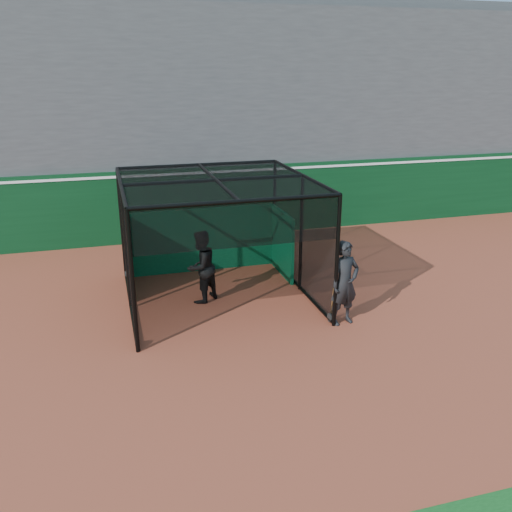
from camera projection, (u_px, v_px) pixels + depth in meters
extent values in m
plane|color=#98432C|center=(256.00, 348.00, 11.77)|extent=(120.00, 120.00, 0.00)
cube|color=#093618|center=(190.00, 203.00, 19.07)|extent=(50.00, 0.45, 2.50)
cube|color=white|center=(188.00, 172.00, 18.71)|extent=(50.00, 0.50, 0.08)
cube|color=#4C4C4F|center=(171.00, 117.00, 21.72)|extent=(50.00, 7.85, 7.75)
cube|color=#4C4C4F|center=(156.00, 4.00, 23.36)|extent=(50.00, 0.30, 1.20)
cube|color=#08532F|center=(202.00, 240.00, 16.01)|extent=(4.43, 0.10, 1.90)
cylinder|color=black|center=(137.00, 343.00, 11.78)|extent=(0.08, 0.22, 0.22)
cylinder|color=black|center=(330.00, 318.00, 12.95)|extent=(0.08, 0.22, 0.22)
cylinder|color=black|center=(126.00, 275.00, 15.63)|extent=(0.08, 0.22, 0.22)
cylinder|color=black|center=(276.00, 260.00, 16.80)|extent=(0.08, 0.22, 0.22)
imported|color=black|center=(201.00, 267.00, 13.85)|extent=(1.17, 1.14, 1.90)
imported|color=black|center=(345.00, 283.00, 12.62)|extent=(0.83, 0.63, 2.04)
cylinder|color=#593819|center=(333.00, 302.00, 12.75)|extent=(0.14, 0.32, 0.82)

